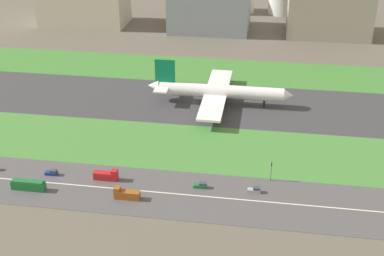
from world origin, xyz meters
The scene contains 18 objects.
ground_plane centered at (0.00, 0.00, 0.00)m, with size 800.00×800.00×0.00m, color #5B564C.
runway centered at (0.00, 0.00, 0.05)m, with size 280.00×46.00×0.10m, color #38383D.
grass_median_north centered at (0.00, 41.00, 0.05)m, with size 280.00×36.00×0.10m, color #3D7A33.
grass_median_south centered at (0.00, -41.00, 0.05)m, with size 280.00×36.00×0.10m, color #427F38.
highway centered at (0.00, -73.00, 0.05)m, with size 280.00×28.00×0.10m, color #4C4C4F.
highway_centerline centered at (0.00, -73.00, 0.11)m, with size 266.00×0.50×0.01m, color silver.
airliner centered at (10.31, 0.00, 6.23)m, with size 65.00×56.00×19.70m.
car_2 centered at (30.77, -68.00, 0.92)m, with size 4.40×1.80×2.00m.
truck_1 centered at (-10.52, -78.00, 1.67)m, with size 8.40×2.50×4.00m.
car_6 centered at (-40.10, -68.00, 0.92)m, with size 4.40×1.80×2.00m.
car_5 centered at (12.65, -68.00, 0.92)m, with size 4.40×1.80×2.00m.
bus_0 centered at (-44.28, -78.00, 1.82)m, with size 11.60×2.50×3.50m.
truck_0 centered at (-20.22, -68.00, 1.67)m, with size 8.40×2.50×4.00m.
traffic_light centered at (35.84, -60.01, 4.29)m, with size 0.36×0.50×7.20m.
hangar_building centered at (-6.90, 114.00, 14.73)m, with size 49.75×36.29×29.46m, color gray.
fuel_tank_west centered at (9.23, 159.00, 8.28)m, with size 19.82×19.82×16.56m, color silver.
fuel_tank_centre centered at (39.26, 159.00, 8.51)m, with size 20.25×20.25×17.02m, color silver.
fuel_tank_east centered at (72.64, 159.00, 6.13)m, with size 21.29×21.29×12.26m, color silver.
Camera 1 is at (32.53, -216.36, 100.34)m, focal length 49.58 mm.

